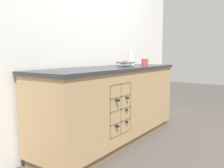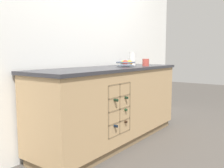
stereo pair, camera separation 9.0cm
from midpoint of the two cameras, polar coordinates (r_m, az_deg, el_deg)
ground_plane at (r=3.21m, az=0.82°, el=-12.98°), size 14.00×14.00×0.00m
back_wall at (r=3.27m, az=-4.66°, el=10.06°), size 4.62×0.06×2.55m
kitchen_island at (r=3.08m, az=0.84°, el=-4.71°), size 2.26×0.68×0.93m
fruit_bowl at (r=3.17m, az=3.99°, el=4.72°), size 0.24×0.24×0.08m
white_pitcher at (r=3.54m, az=5.44°, el=5.82°), size 0.14×0.10×0.19m
ceramic_mug at (r=3.42m, az=8.49°, el=4.92°), size 0.13×0.09×0.10m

